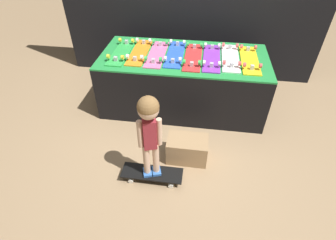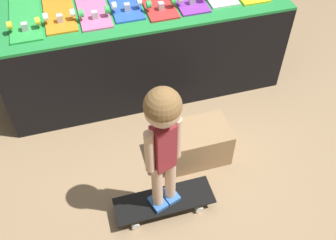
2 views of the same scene
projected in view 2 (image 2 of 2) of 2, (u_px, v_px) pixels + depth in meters
The scene contains 7 objects.
ground_plane at pixel (159, 119), 3.04m from camera, with size 16.00×16.00×0.00m, color #9E7F5B.
display_rack at pixel (139, 35), 3.16m from camera, with size 2.10×1.00×0.74m.
skateboard_green_on_rack at pixel (24, 10), 2.71m from camera, with size 0.21×0.75×0.09m.
skateboard_orange_on_rack at pixel (57, 2), 2.78m from camera, with size 0.21×0.75×0.09m.
skateboard_on_floor at pixel (164, 201), 2.46m from camera, with size 0.62×0.20×0.09m.
child at pixel (163, 132), 1.97m from camera, with size 0.21×0.19×0.93m.
storage_box at pixel (197, 143), 2.70m from camera, with size 0.44×0.28×0.27m.
Camera 2 is at (-0.51, -2.00, 2.23)m, focal length 42.00 mm.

